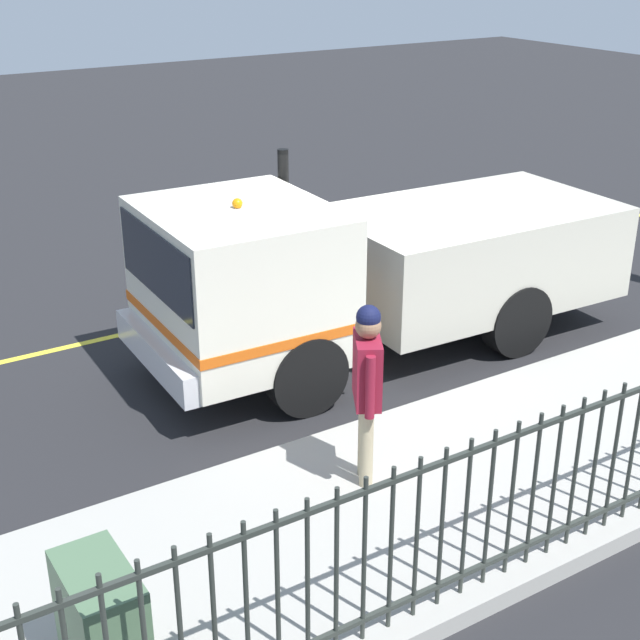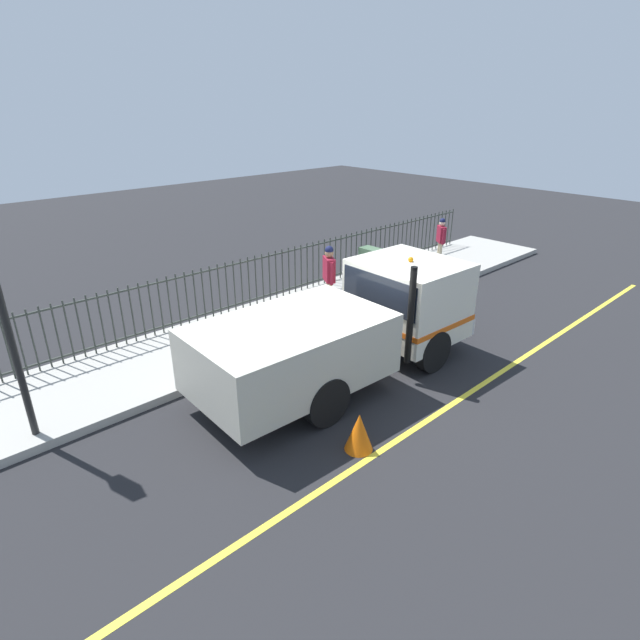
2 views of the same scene
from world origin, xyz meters
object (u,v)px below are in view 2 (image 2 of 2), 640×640
object	(u,v)px
worker_standing	(329,272)
utility_cabinet	(371,263)
work_truck	(358,321)
traffic_cone	(359,432)
pedestrian_distant	(441,236)

from	to	relation	value
worker_standing	utility_cabinet	world-z (taller)	worker_standing
work_truck	traffic_cone	world-z (taller)	work_truck
utility_cabinet	traffic_cone	distance (m)	8.81
pedestrian_distant	traffic_cone	world-z (taller)	pedestrian_distant
work_truck	traffic_cone	size ratio (longest dim) A/B	9.35
work_truck	utility_cabinet	bearing A→B (deg)	131.14
utility_cabinet	traffic_cone	xyz separation A→B (m)	(-5.73, 6.68, -0.31)
worker_standing	traffic_cone	size ratio (longest dim) A/B	2.61
pedestrian_distant	worker_standing	bearing A→B (deg)	-46.59
pedestrian_distant	traffic_cone	distance (m)	10.94
worker_standing	work_truck	bearing A→B (deg)	-3.04
utility_cabinet	pedestrian_distant	bearing A→B (deg)	-101.38
traffic_cone	worker_standing	bearing A→B (deg)	-38.64
utility_cabinet	work_truck	bearing A→B (deg)	128.99
pedestrian_distant	traffic_cone	size ratio (longest dim) A/B	2.29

